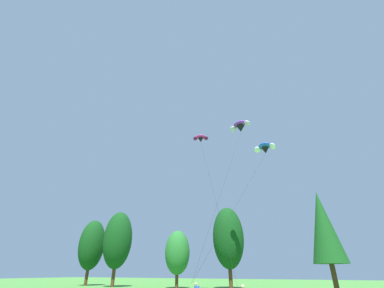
# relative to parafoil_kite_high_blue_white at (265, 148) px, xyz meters

# --- Properties ---
(treeline_tree_a) EXTENTS (5.18, 5.18, 12.53)m
(treeline_tree_a) POSITION_rel_parafoil_kite_high_blue_white_xyz_m (-38.70, 3.93, -12.42)
(treeline_tree_a) COLOR #472D19
(treeline_tree_a) RESTS_ON ground_plane
(treeline_tree_b) EXTENTS (5.37, 5.37, 13.23)m
(treeline_tree_b) POSITION_rel_parafoil_kite_high_blue_white_xyz_m (-30.32, 2.38, -12.00)
(treeline_tree_b) COLOR #472D19
(treeline_tree_b) RESTS_ON ground_plane
(treeline_tree_c) EXTENTS (4.24, 4.24, 9.05)m
(treeline_tree_c) POSITION_rel_parafoil_kite_high_blue_white_xyz_m (-17.81, 3.85, -14.53)
(treeline_tree_c) COLOR #472D19
(treeline_tree_c) RESTS_ON ground_plane
(treeline_tree_d) EXTENTS (5.27, 5.27, 12.85)m
(treeline_tree_d) POSITION_rel_parafoil_kite_high_blue_white_xyz_m (-9.37, 6.68, -12.23)
(treeline_tree_d) COLOR #472D19
(treeline_tree_d) RESTS_ON ground_plane
(treeline_tree_e) EXTENTS (4.46, 4.46, 12.99)m
(treeline_tree_e) POSITION_rel_parafoil_kite_high_blue_white_xyz_m (5.82, 3.54, -11.87)
(treeline_tree_e) COLOR #472D19
(treeline_tree_e) RESTS_ON ground_plane
(parafoil_kite_high_blue_white) EXTENTS (5.32, 19.36, 19.30)m
(parafoil_kite_high_blue_white) POSITION_rel_parafoil_kite_high_blue_white_xyz_m (0.00, 0.00, 0.00)
(parafoil_kite_high_blue_white) COLOR blue
(parafoil_kite_mid_magenta) EXTENTS (11.85, 18.42, 21.81)m
(parafoil_kite_mid_magenta) POSITION_rel_parafoil_kite_high_blue_white_xyz_m (-9.86, -2.84, 2.74)
(parafoil_kite_mid_magenta) COLOR #D12893
(parafoil_kite_far_purple) EXTENTS (4.03, 16.87, 22.59)m
(parafoil_kite_far_purple) POSITION_rel_parafoil_kite_high_blue_white_xyz_m (-2.90, -2.77, 3.32)
(parafoil_kite_far_purple) COLOR purple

